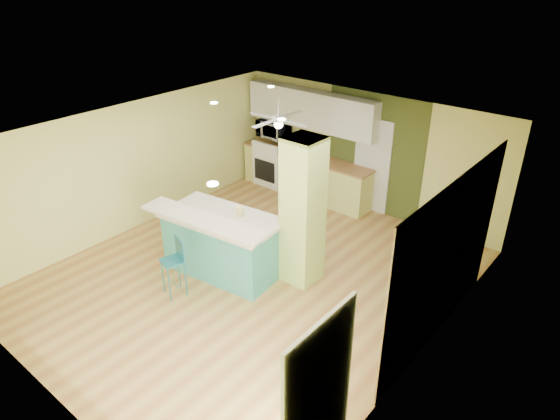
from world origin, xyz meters
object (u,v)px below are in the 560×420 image
Objects in this scene: bar_stool at (176,258)px; peninsula at (222,243)px; side_counter at (431,287)px; fruit_bowl at (315,157)px; canister at (240,211)px.

peninsula is at bearing 100.73° from bar_stool.
side_counter is 4.25× the size of fruit_bowl.
side_counter is (3.22, 1.22, -0.11)m from peninsula.
fruit_bowl reaches higher than bar_stool.
fruit_bowl is at bearing 91.63° from peninsula.
peninsula is 2.34× the size of bar_stool.
bar_stool is 4.27m from fruit_bowl.
canister is at bearing -77.15° from fruit_bowl.
peninsula is 0.92m from bar_stool.
fruit_bowl is (-3.72, 2.12, 0.53)m from side_counter.
canister is at bearing 92.34° from bar_stool.
fruit_bowl is at bearing 112.52° from bar_stool.
fruit_bowl is 3.17m from canister.
peninsula is 14.44× the size of canister.
canister reaches higher than side_counter.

